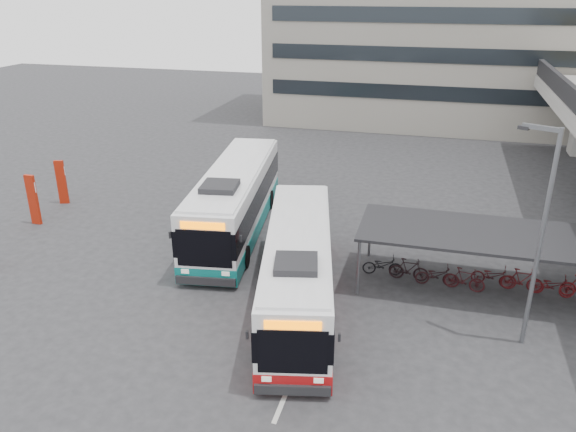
% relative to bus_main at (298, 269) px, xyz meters
% --- Properties ---
extents(ground, '(120.00, 120.00, 0.00)m').
position_rel_bus_main_xyz_m(ground, '(-1.54, 0.17, -1.55)').
color(ground, '#28282B').
rests_on(ground, ground).
extents(bike_shelter, '(10.00, 4.00, 2.54)m').
position_rel_bus_main_xyz_m(bike_shelter, '(6.93, 3.17, -0.25)').
color(bike_shelter, '#595B60').
rests_on(bike_shelter, ground).
extents(road_markings, '(0.15, 7.60, 0.01)m').
position_rel_bus_main_xyz_m(road_markings, '(0.96, -2.83, -1.54)').
color(road_markings, beige).
rests_on(road_markings, ground).
extents(bus_main, '(4.83, 11.53, 3.33)m').
position_rel_bus_main_xyz_m(bus_main, '(0.00, 0.00, 0.00)').
color(bus_main, white).
rests_on(bus_main, ground).
extents(bus_teal, '(4.37, 12.49, 3.62)m').
position_rel_bus_main_xyz_m(bus_teal, '(-4.83, 6.09, 0.13)').
color(bus_teal, white).
rests_on(bus_teal, ground).
extents(pedestrian, '(0.57, 0.69, 1.63)m').
position_rel_bus_main_xyz_m(pedestrian, '(-1.90, 3.93, -0.73)').
color(pedestrian, black).
rests_on(pedestrian, ground).
extents(lamp_post, '(1.28, 0.69, 7.76)m').
position_rel_bus_main_xyz_m(lamp_post, '(8.23, -0.44, 2.88)').
color(lamp_post, '#595B60').
rests_on(lamp_post, ground).
extents(sign_totem_mid, '(0.59, 0.20, 2.72)m').
position_rel_bus_main_xyz_m(sign_totem_mid, '(-15.40, 4.20, -0.15)').
color(sign_totem_mid, '#991B09').
rests_on(sign_totem_mid, ground).
extents(sign_totem_north, '(0.54, 0.32, 2.58)m').
position_rel_bus_main_xyz_m(sign_totem_north, '(-15.86, 7.22, -0.22)').
color(sign_totem_north, '#991B09').
rests_on(sign_totem_north, ground).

